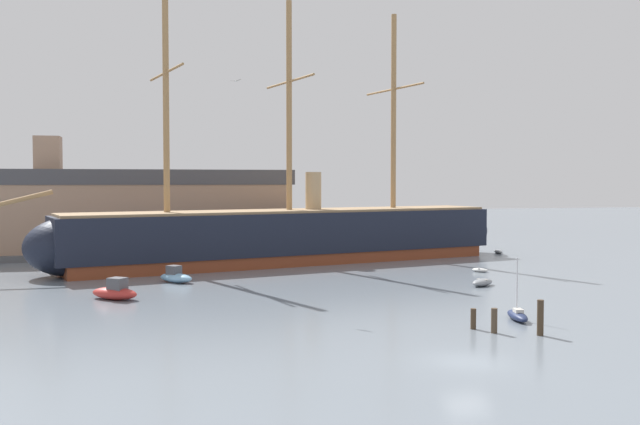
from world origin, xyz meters
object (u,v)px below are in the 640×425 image
object	(u,v)px
tall_ship	(289,235)
mooring_piling_left_pair	(473,319)
sailboat_foreground_right	(517,315)
dockside_warehouse_left	(75,213)
motorboat_alongside_bow	(176,277)
dinghy_far_right	(498,252)
sailboat_distant_centre	(275,247)
dinghy_mid_right	(482,282)
motorboat_mid_left	(115,292)
mooring_piling_right_pair	(540,318)
mooring_piling_nearest	(494,321)
seagull_in_flight	(236,81)
dinghy_alongside_stern	(480,270)

from	to	relation	value
tall_ship	mooring_piling_left_pair	distance (m)	40.20
sailboat_foreground_right	dockside_warehouse_left	distance (m)	63.11
motorboat_alongside_bow	dinghy_far_right	bearing A→B (deg)	22.44
sailboat_foreground_right	sailboat_distant_centre	size ratio (longest dim) A/B	0.63
dinghy_mid_right	motorboat_alongside_bow	distance (m)	29.43
motorboat_alongside_bow	motorboat_mid_left	bearing A→B (deg)	-120.28
sailboat_foreground_right	sailboat_distant_centre	xyz separation A→B (m)	(-8.34, 53.37, 0.22)
dinghy_mid_right	mooring_piling_right_pair	xyz separation A→B (m)	(-6.10, -20.40, 0.80)
motorboat_mid_left	mooring_piling_nearest	bearing A→B (deg)	-37.87
mooring_piling_left_pair	mooring_piling_right_pair	distance (m)	4.33
mooring_piling_nearest	mooring_piling_right_pair	world-z (taller)	mooring_piling_right_pair
mooring_piling_left_pair	motorboat_alongside_bow	bearing A→B (deg)	124.97
motorboat_alongside_bow	dinghy_far_right	distance (m)	47.41
mooring_piling_nearest	seagull_in_flight	world-z (taller)	seagull_in_flight
sailboat_distant_centre	dinghy_alongside_stern	bearing A→B (deg)	-57.82
motorboat_alongside_bow	dinghy_alongside_stern	size ratio (longest dim) A/B	2.11
tall_ship	mooring_piling_right_pair	world-z (taller)	tall_ship
dinghy_alongside_stern	sailboat_foreground_right	bearing A→B (deg)	-110.66
mooring_piling_right_pair	dinghy_alongside_stern	bearing A→B (deg)	70.60
dinghy_mid_right	dockside_warehouse_left	bearing A→B (deg)	137.68
mooring_piling_nearest	mooring_piling_left_pair	size ratio (longest dim) A/B	1.18
dinghy_alongside_stern	dinghy_far_right	bearing A→B (deg)	57.20
motorboat_mid_left	motorboat_alongside_bow	world-z (taller)	motorboat_mid_left
dinghy_mid_right	sailboat_distant_centre	bearing A→B (deg)	109.52
dinghy_mid_right	dinghy_alongside_stern	size ratio (longest dim) A/B	1.66
sailboat_foreground_right	mooring_piling_nearest	xyz separation A→B (m)	(-3.57, -3.42, 0.44)
dinghy_mid_right	seagull_in_flight	distance (m)	29.32
dinghy_far_right	mooring_piling_right_pair	xyz separation A→B (m)	(-21.91, -47.53, 0.89)
sailboat_foreground_right	seagull_in_flight	distance (m)	29.81
motorboat_mid_left	dinghy_mid_right	distance (m)	33.23
dinghy_far_right	mooring_piling_left_pair	distance (m)	51.34
dockside_warehouse_left	seagull_in_flight	xyz separation A→B (m)	(17.03, -36.78, 12.74)
sailboat_foreground_right	dinghy_far_right	bearing A→B (deg)	64.01
seagull_in_flight	dinghy_far_right	bearing A→B (deg)	35.10
sailboat_foreground_right	motorboat_alongside_bow	size ratio (longest dim) A/B	1.11
tall_ship	seagull_in_flight	xyz separation A→B (m)	(-8.89, -22.44, 14.99)
dinghy_mid_right	sailboat_foreground_right	bearing A→B (deg)	-107.87
dockside_warehouse_left	dinghy_mid_right	bearing A→B (deg)	-42.32
dinghy_far_right	mooring_piling_left_pair	xyz separation A→B (m)	(-25.19, -44.74, 0.43)
sailboat_foreground_right	motorboat_mid_left	size ratio (longest dim) A/B	0.96
dinghy_mid_right	dinghy_far_right	distance (m)	31.40
dinghy_mid_right	mooring_piling_nearest	size ratio (longest dim) A/B	1.93
dinghy_far_right	mooring_piling_left_pair	size ratio (longest dim) A/B	1.63
dinghy_alongside_stern	tall_ship	bearing A→B (deg)	145.62
dinghy_alongside_stern	mooring_piling_right_pair	size ratio (longest dim) A/B	0.82
motorboat_mid_left	motorboat_alongside_bow	bearing A→B (deg)	59.72
motorboat_alongside_bow	mooring_piling_right_pair	world-z (taller)	mooring_piling_right_pair
dinghy_far_right	motorboat_alongside_bow	bearing A→B (deg)	-157.56
sailboat_foreground_right	mooring_piling_right_pair	distance (m)	4.95
sailboat_foreground_right	sailboat_distant_centre	bearing A→B (deg)	98.88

